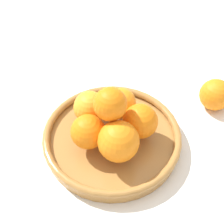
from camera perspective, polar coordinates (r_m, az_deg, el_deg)
ground_plane at (r=0.71m, az=-0.00°, el=-5.61°), size 4.00×4.00×0.00m
fruit_bowl at (r=0.69m, az=-0.00°, el=-4.65°), size 0.30×0.30×0.04m
orange_pile at (r=0.64m, az=0.02°, el=-1.55°), size 0.18×0.19×0.13m
stray_orange at (r=0.80m, az=18.39°, el=3.03°), size 0.08×0.08×0.08m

